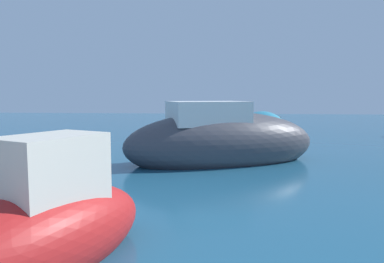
{
  "coord_description": "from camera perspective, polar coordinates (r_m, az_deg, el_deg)",
  "views": [
    {
      "loc": [
        -6.98,
        -3.82,
        2.14
      ],
      "look_at": [
        -8.57,
        12.1,
        0.57
      ],
      "focal_mm": 33.89,
      "sensor_mm": 36.0,
      "label": 1
    }
  ],
  "objects": [
    {
      "name": "moored_boat_1",
      "position": [
        19.17,
        11.13,
        0.55
      ],
      "size": [
        2.75,
        4.93,
        1.74
      ],
      "rotation": [
        0.0,
        0.0,
        4.9
      ],
      "color": "teal",
      "rests_on": "ground"
    },
    {
      "name": "moored_boat_3",
      "position": [
        11.72,
        4.64,
        -1.63
      ],
      "size": [
        6.83,
        4.72,
        2.45
      ],
      "rotation": [
        0.0,
        0.0,
        0.41
      ],
      "color": "#3F3F47",
      "rests_on": "ground"
    },
    {
      "name": "moored_boat_6",
      "position": [
        5.02,
        -23.18,
        -14.36
      ],
      "size": [
        2.72,
        3.82,
        1.94
      ],
      "rotation": [
        0.0,
        0.0,
        4.3
      ],
      "color": "#B21E1E",
      "rests_on": "ground"
    }
  ]
}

